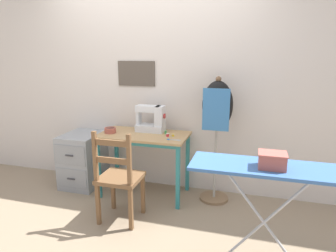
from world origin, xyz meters
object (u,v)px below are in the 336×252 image
object	(u,v)px
thread_spool_near_machine	(166,132)
thread_spool_far_edge	(173,135)
storage_box	(272,160)
sewing_machine	(152,119)
fabric_bowl	(110,130)
ironing_board	(268,172)
dress_form	(217,113)
wooden_chair	(119,178)
filing_cabinet	(83,159)
scissors	(172,140)
thread_spool_mid_table	(168,135)

from	to	relation	value
thread_spool_near_machine	thread_spool_far_edge	world-z (taller)	thread_spool_near_machine
storage_box	thread_spool_far_edge	bearing A→B (deg)	134.30
sewing_machine	thread_spool_near_machine	world-z (taller)	sewing_machine
fabric_bowl	storage_box	bearing A→B (deg)	-29.22
thread_spool_near_machine	thread_spool_far_edge	bearing A→B (deg)	-35.72
ironing_board	storage_box	bearing A→B (deg)	-57.51
sewing_machine	storage_box	xyz separation A→B (m)	(1.27, -1.15, 0.03)
dress_form	thread_spool_far_edge	bearing A→B (deg)	-167.72
sewing_machine	thread_spool_near_machine	bearing A→B (deg)	-21.52
thread_spool_far_edge	wooden_chair	distance (m)	0.77
thread_spool_near_machine	dress_form	world-z (taller)	dress_form
fabric_bowl	filing_cabinet	xyz separation A→B (m)	(-0.45, 0.10, -0.44)
scissors	dress_form	world-z (taller)	dress_form
thread_spool_mid_table	filing_cabinet	bearing A→B (deg)	176.00
fabric_bowl	filing_cabinet	world-z (taller)	fabric_bowl
fabric_bowl	ironing_board	world-z (taller)	ironing_board
sewing_machine	storage_box	world-z (taller)	sewing_machine
thread_spool_mid_table	sewing_machine	bearing A→B (deg)	143.95
storage_box	wooden_chair	bearing A→B (deg)	163.42
sewing_machine	dress_form	size ratio (longest dim) A/B	0.25
thread_spool_mid_table	wooden_chair	xyz separation A→B (m)	(-0.33, -0.57, -0.31)
wooden_chair	sewing_machine	bearing A→B (deg)	83.26
wooden_chair	filing_cabinet	bearing A→B (deg)	140.98
sewing_machine	thread_spool_near_machine	xyz separation A→B (m)	(0.19, -0.07, -0.12)
ironing_board	storage_box	distance (m)	0.11
scissors	storage_box	bearing A→B (deg)	-42.40
ironing_board	wooden_chair	bearing A→B (deg)	164.30
scissors	storage_box	size ratio (longest dim) A/B	0.79
wooden_chair	storage_box	world-z (taller)	storage_box
thread_spool_far_edge	scissors	bearing A→B (deg)	-81.93
scissors	thread_spool_near_machine	bearing A→B (deg)	121.79
sewing_machine	filing_cabinet	world-z (taller)	sewing_machine
wooden_chair	thread_spool_near_machine	bearing A→B (deg)	67.84
storage_box	thread_spool_near_machine	bearing A→B (deg)	135.17
sewing_machine	filing_cabinet	size ratio (longest dim) A/B	0.52
scissors	thread_spool_near_machine	xyz separation A→B (m)	(-0.13, 0.20, 0.02)
wooden_chair	storage_box	xyz separation A→B (m)	(1.35, -0.40, 0.47)
thread_spool_near_machine	thread_spool_mid_table	bearing A→B (deg)	-62.46
dress_form	storage_box	distance (m)	1.22
scissors	fabric_bowl	bearing A→B (deg)	173.65
scissors	wooden_chair	xyz separation A→B (m)	(-0.40, -0.47, -0.29)
storage_box	filing_cabinet	bearing A→B (deg)	153.96
fabric_bowl	thread_spool_far_edge	bearing A→B (deg)	3.14
thread_spool_far_edge	storage_box	world-z (taller)	storage_box
wooden_chair	dress_form	xyz separation A→B (m)	(0.84, 0.69, 0.56)
fabric_bowl	thread_spool_near_machine	xyz separation A→B (m)	(0.63, 0.12, -0.01)
fabric_bowl	dress_form	size ratio (longest dim) A/B	0.09
scissors	thread_spool_mid_table	xyz separation A→B (m)	(-0.07, 0.10, 0.02)
thread_spool_mid_table	ironing_board	size ratio (longest dim) A/B	0.04
dress_form	storage_box	xyz separation A→B (m)	(0.51, -1.10, -0.09)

